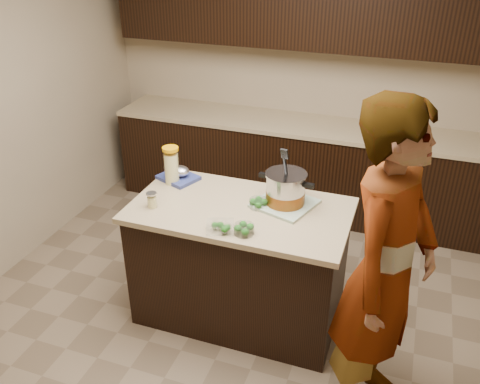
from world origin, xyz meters
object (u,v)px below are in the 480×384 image
(stock_pot, at_px, (285,190))
(person, at_px, (385,273))
(island, at_px, (240,263))
(lemonade_pitcher, at_px, (172,167))

(stock_pot, distance_m, person, 0.95)
(island, relative_size, person, 0.76)
(island, distance_m, person, 1.21)
(lemonade_pitcher, bearing_deg, stock_pot, -2.65)
(stock_pot, distance_m, lemonade_pitcher, 0.86)
(stock_pot, height_order, person, person)
(island, height_order, lemonade_pitcher, lemonade_pitcher)
(island, distance_m, lemonade_pitcher, 0.84)
(stock_pot, height_order, lemonade_pitcher, stock_pot)
(island, height_order, person, person)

